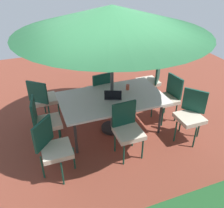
{
  "coord_description": "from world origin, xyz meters",
  "views": [
    {
      "loc": [
        1.42,
        3.79,
        3.07
      ],
      "look_at": [
        0.0,
        0.0,
        0.6
      ],
      "focal_mm": 39.19,
      "sensor_mm": 36.0,
      "label": 1
    }
  ],
  "objects_px": {
    "patio_umbrella": "(112,19)",
    "cup": "(128,87)",
    "laptop": "(113,96)",
    "chair_northwest": "(191,114)",
    "chair_east": "(44,120)",
    "chair_south": "(100,89)",
    "chair_northeast": "(53,146)",
    "chair_west": "(168,96)",
    "chair_southwest": "(151,80)",
    "dining_table": "(112,99)",
    "chair_north": "(127,128)",
    "chair_southeast": "(43,98)"
  },
  "relations": [
    {
      "from": "dining_table",
      "to": "chair_east",
      "type": "relative_size",
      "value": 2.03
    },
    {
      "from": "chair_northeast",
      "to": "chair_east",
      "type": "xyz_separation_m",
      "value": [
        0.04,
        -0.76,
        0.0
      ]
    },
    {
      "from": "dining_table",
      "to": "chair_north",
      "type": "xyz_separation_m",
      "value": [
        -0.0,
        0.75,
        -0.16
      ]
    },
    {
      "from": "chair_north",
      "to": "chair_southeast",
      "type": "relative_size",
      "value": 1.0
    },
    {
      "from": "patio_umbrella",
      "to": "chair_north",
      "type": "xyz_separation_m",
      "value": [
        -0.0,
        0.75,
        -1.65
      ]
    },
    {
      "from": "chair_northeast",
      "to": "chair_southeast",
      "type": "height_order",
      "value": "same"
    },
    {
      "from": "chair_north",
      "to": "chair_south",
      "type": "relative_size",
      "value": 1.0
    },
    {
      "from": "laptop",
      "to": "patio_umbrella",
      "type": "bearing_deg",
      "value": -62.56
    },
    {
      "from": "chair_east",
      "to": "dining_table",
      "type": "bearing_deg",
      "value": -80.89
    },
    {
      "from": "chair_south",
      "to": "chair_northwest",
      "type": "xyz_separation_m",
      "value": [
        -1.29,
        1.51,
        0.0
      ]
    },
    {
      "from": "chair_east",
      "to": "cup",
      "type": "distance_m",
      "value": 1.74
    },
    {
      "from": "chair_east",
      "to": "laptop",
      "type": "relative_size",
      "value": 2.52
    },
    {
      "from": "chair_north",
      "to": "chair_northeast",
      "type": "distance_m",
      "value": 1.27
    },
    {
      "from": "patio_umbrella",
      "to": "chair_north",
      "type": "height_order",
      "value": "patio_umbrella"
    },
    {
      "from": "dining_table",
      "to": "cup",
      "type": "xyz_separation_m",
      "value": [
        -0.41,
        -0.19,
        0.1
      ]
    },
    {
      "from": "patio_umbrella",
      "to": "cup",
      "type": "distance_m",
      "value": 1.46
    },
    {
      "from": "chair_south",
      "to": "chair_east",
      "type": "bearing_deg",
      "value": 24.57
    },
    {
      "from": "chair_southeast",
      "to": "chair_north",
      "type": "bearing_deg",
      "value": 168.11
    },
    {
      "from": "patio_umbrella",
      "to": "chair_southwest",
      "type": "xyz_separation_m",
      "value": [
        -1.28,
        -0.79,
        -1.65
      ]
    },
    {
      "from": "chair_east",
      "to": "chair_northwest",
      "type": "bearing_deg",
      "value": -97.49
    },
    {
      "from": "chair_north",
      "to": "chair_northwest",
      "type": "height_order",
      "value": "same"
    },
    {
      "from": "chair_northwest",
      "to": "chair_east",
      "type": "height_order",
      "value": "same"
    },
    {
      "from": "chair_northeast",
      "to": "chair_east",
      "type": "bearing_deg",
      "value": 44.97
    },
    {
      "from": "chair_south",
      "to": "chair_southwest",
      "type": "height_order",
      "value": "same"
    },
    {
      "from": "chair_west",
      "to": "laptop",
      "type": "distance_m",
      "value": 1.26
    },
    {
      "from": "dining_table",
      "to": "chair_east",
      "type": "bearing_deg",
      "value": 0.52
    },
    {
      "from": "dining_table",
      "to": "laptop",
      "type": "xyz_separation_m",
      "value": [
        -0.0,
        0.05,
        0.09
      ]
    },
    {
      "from": "chair_southwest",
      "to": "chair_south",
      "type": "bearing_deg",
      "value": -48.6
    },
    {
      "from": "chair_northwest",
      "to": "chair_southwest",
      "type": "distance_m",
      "value": 1.55
    },
    {
      "from": "chair_southeast",
      "to": "chair_east",
      "type": "xyz_separation_m",
      "value": [
        0.08,
        0.82,
        0.0
      ]
    },
    {
      "from": "laptop",
      "to": "chair_northwest",
      "type": "bearing_deg",
      "value": 173.14
    },
    {
      "from": "chair_south",
      "to": "chair_northeast",
      "type": "relative_size",
      "value": 1.0
    },
    {
      "from": "chair_west",
      "to": "chair_north",
      "type": "relative_size",
      "value": 1.0
    },
    {
      "from": "chair_west",
      "to": "chair_north",
      "type": "distance_m",
      "value": 1.43
    },
    {
      "from": "chair_northeast",
      "to": "chair_east",
      "type": "relative_size",
      "value": 1.0
    },
    {
      "from": "patio_umbrella",
      "to": "cup",
      "type": "height_order",
      "value": "patio_umbrella"
    },
    {
      "from": "chair_southeast",
      "to": "cup",
      "type": "distance_m",
      "value": 1.76
    },
    {
      "from": "chair_southeast",
      "to": "cup",
      "type": "relative_size",
      "value": 9.13
    },
    {
      "from": "laptop",
      "to": "chair_north",
      "type": "bearing_deg",
      "value": 111.88
    },
    {
      "from": "chair_southeast",
      "to": "dining_table",
      "type": "bearing_deg",
      "value": -173.49
    },
    {
      "from": "dining_table",
      "to": "laptop",
      "type": "relative_size",
      "value": 5.1
    },
    {
      "from": "laptop",
      "to": "chair_east",
      "type": "bearing_deg",
      "value": 20.7
    },
    {
      "from": "chair_southwest",
      "to": "cup",
      "type": "bearing_deg",
      "value": -15.76
    },
    {
      "from": "chair_northeast",
      "to": "chair_southeast",
      "type": "xyz_separation_m",
      "value": [
        -0.05,
        -1.59,
        0.0
      ]
    },
    {
      "from": "chair_northeast",
      "to": "chair_east",
      "type": "height_order",
      "value": "same"
    },
    {
      "from": "patio_umbrella",
      "to": "chair_east",
      "type": "height_order",
      "value": "patio_umbrella"
    },
    {
      "from": "chair_west",
      "to": "chair_south",
      "type": "relative_size",
      "value": 1.0
    },
    {
      "from": "chair_southwest",
      "to": "chair_east",
      "type": "xyz_separation_m",
      "value": [
        2.58,
        0.8,
        0.0
      ]
    },
    {
      "from": "chair_southeast",
      "to": "chair_southwest",
      "type": "xyz_separation_m",
      "value": [
        -2.5,
        0.02,
        0.0
      ]
    },
    {
      "from": "dining_table",
      "to": "chair_south",
      "type": "xyz_separation_m",
      "value": [
        0.0,
        -0.75,
        -0.16
      ]
    }
  ]
}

